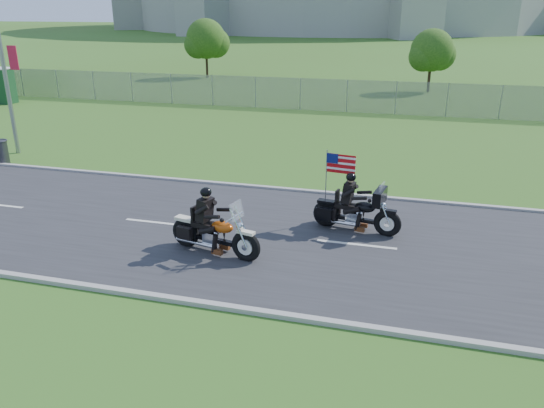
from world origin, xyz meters
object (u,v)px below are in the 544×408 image
(streetlight, at_px, (0,22))
(trash_can, at_px, (1,152))
(motorcycle_follow, at_px, (356,212))
(porta_toilet_a, at_px, (4,86))
(motorcycle_lead, at_px, (213,233))

(streetlight, height_order, trash_can, streetlight)
(motorcycle_follow, bearing_deg, trash_can, 176.63)
(streetlight, bearing_deg, porta_toilet_a, 132.91)
(streetlight, relative_size, porta_toilet_a, 4.35)
(porta_toilet_a, distance_m, motorcycle_lead, 29.02)
(motorcycle_follow, bearing_deg, motorcycle_lead, -135.53)
(streetlight, relative_size, motorcycle_lead, 3.66)
(motorcycle_lead, bearing_deg, streetlight, 160.85)
(motorcycle_lead, relative_size, motorcycle_follow, 1.03)
(motorcycle_lead, xyz_separation_m, motorcycle_follow, (3.48, 2.49, 0.02))
(streetlight, relative_size, motorcycle_follow, 3.78)
(trash_can, bearing_deg, porta_toilet_a, 129.94)
(porta_toilet_a, bearing_deg, streetlight, -47.09)
(motorcycle_lead, relative_size, trash_can, 2.74)
(motorcycle_lead, bearing_deg, trash_can, 166.57)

